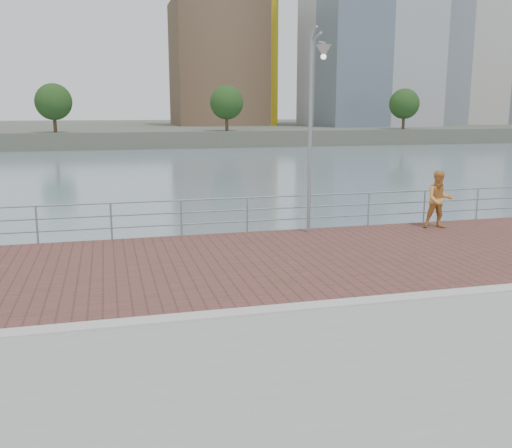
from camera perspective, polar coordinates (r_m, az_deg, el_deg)
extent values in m
plane|color=slate|center=(11.89, 2.56, -17.71)|extent=(400.00, 400.00, 0.00)
cube|color=brown|center=(14.37, -1.62, -3.82)|extent=(40.00, 6.80, 0.02)
cube|color=#B7B5AD|center=(11.05, 2.66, -8.47)|extent=(40.00, 0.40, 0.06)
cube|color=#4C5142|center=(132.53, -13.49, 9.15)|extent=(320.00, 95.00, 2.50)
cylinder|color=#8C9EA8|center=(17.34, -21.06, -0.11)|extent=(0.06, 0.06, 1.10)
cylinder|color=#8C9EA8|center=(17.22, -14.27, 0.23)|extent=(0.06, 0.06, 1.10)
cylinder|color=#8C9EA8|center=(17.35, -7.48, 0.57)|extent=(0.06, 0.06, 1.10)
cylinder|color=#8C9EA8|center=(17.71, -0.88, 0.89)|extent=(0.06, 0.06, 1.10)
cylinder|color=#8C9EA8|center=(18.30, 5.37, 1.18)|extent=(0.06, 0.06, 1.10)
cylinder|color=#8C9EA8|center=(19.09, 11.17, 1.44)|extent=(0.06, 0.06, 1.10)
cylinder|color=#8C9EA8|center=(20.07, 16.46, 1.67)|extent=(0.06, 0.06, 1.10)
cylinder|color=#8C9EA8|center=(21.19, 21.23, 1.86)|extent=(0.06, 0.06, 1.10)
cylinder|color=#8C9EA8|center=(17.41, -4.18, 2.51)|extent=(39.00, 0.05, 0.05)
cylinder|color=#8C9EA8|center=(17.47, -4.16, 1.30)|extent=(39.00, 0.05, 0.05)
cylinder|color=#8C9EA8|center=(17.53, -4.14, 0.13)|extent=(39.00, 0.05, 0.05)
cylinder|color=gray|center=(17.49, 5.42, 8.46)|extent=(0.12, 0.12, 5.80)
cylinder|color=gray|center=(17.13, 6.20, 18.10)|extent=(0.07, 0.97, 0.07)
cone|color=#B2B2AD|center=(16.66, 6.80, 17.61)|extent=(0.43, 0.43, 0.34)
imported|color=#D68D3E|center=(19.17, 17.85, 2.34)|extent=(1.05, 0.91, 1.85)
cube|color=brown|center=(122.47, -3.89, 15.70)|extent=(18.00, 18.00, 24.97)
cylinder|color=#473323|center=(87.19, -19.50, 9.94)|extent=(0.50, 0.50, 4.02)
sphere|color=#193814|center=(87.19, -19.60, 11.44)|extent=(5.16, 5.16, 5.16)
cylinder|color=#473323|center=(88.79, -2.94, 10.57)|extent=(0.50, 0.50, 3.99)
sphere|color=#193814|center=(88.79, -2.96, 12.04)|extent=(5.13, 5.13, 5.13)
cylinder|color=#473323|center=(99.35, 14.54, 10.28)|extent=(0.50, 0.50, 3.87)
sphere|color=#193814|center=(99.35, 14.60, 11.56)|extent=(4.97, 4.97, 4.97)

